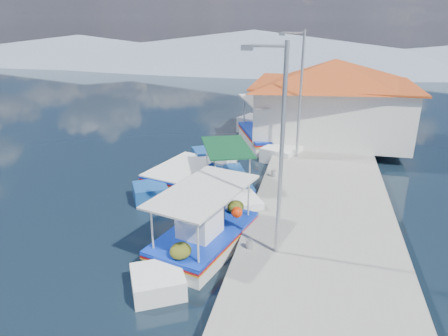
# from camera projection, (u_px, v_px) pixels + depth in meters

# --- Properties ---
(ground) EXTENTS (160.00, 160.00, 0.00)m
(ground) POSITION_uv_depth(u_px,v_px,m) (103.00, 284.00, 11.33)
(ground) COLOR black
(ground) RESTS_ON ground
(quay) EXTENTS (5.00, 44.00, 0.50)m
(quay) POSITION_uv_depth(u_px,v_px,m) (322.00, 206.00, 15.44)
(quay) COLOR gray
(quay) RESTS_ON ground
(bollards) EXTENTS (0.20, 17.20, 0.30)m
(bollards) POSITION_uv_depth(u_px,v_px,m) (265.00, 199.00, 15.07)
(bollards) COLOR #A5A8AD
(bollards) RESTS_ON quay
(main_caique) EXTENTS (3.19, 6.72, 2.29)m
(main_caique) POSITION_uv_depth(u_px,v_px,m) (205.00, 235.00, 12.99)
(main_caique) COLOR silver
(main_caique) RESTS_ON ground
(caique_green_canopy) EXTENTS (3.19, 5.46, 2.21)m
(caique_green_canopy) POSITION_uv_depth(u_px,v_px,m) (228.00, 183.00, 17.41)
(caique_green_canopy) COLOR silver
(caique_green_canopy) RESTS_ON ground
(caique_blue_hull) EXTENTS (2.97, 6.27, 1.15)m
(caique_blue_hull) POSITION_uv_depth(u_px,v_px,m) (182.00, 175.00, 18.35)
(caique_blue_hull) COLOR #17468C
(caique_blue_hull) RESTS_ON ground
(caique_far) EXTENTS (4.46, 7.63, 2.90)m
(caique_far) POSITION_uv_depth(u_px,v_px,m) (267.00, 136.00, 23.58)
(caique_far) COLOR silver
(caique_far) RESTS_ON ground
(harbor_building) EXTENTS (10.49, 10.49, 4.40)m
(harbor_building) POSITION_uv_depth(u_px,v_px,m) (332.00, 98.00, 22.70)
(harbor_building) COLOR white
(harbor_building) RESTS_ON quay
(lamp_post_near) EXTENTS (1.21, 0.14, 6.00)m
(lamp_post_near) POSITION_uv_depth(u_px,v_px,m) (279.00, 143.00, 10.83)
(lamp_post_near) COLOR #A5A8AD
(lamp_post_near) RESTS_ON quay
(lamp_post_far) EXTENTS (1.21, 0.14, 6.00)m
(lamp_post_far) POSITION_uv_depth(u_px,v_px,m) (299.00, 89.00, 19.04)
(lamp_post_far) COLOR #A5A8AD
(lamp_post_far) RESTS_ON quay
(mountain_ridge) EXTENTS (171.40, 96.00, 5.50)m
(mountain_ridge) POSITION_uv_depth(u_px,v_px,m) (330.00, 53.00, 60.26)
(mountain_ridge) COLOR slate
(mountain_ridge) RESTS_ON ground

